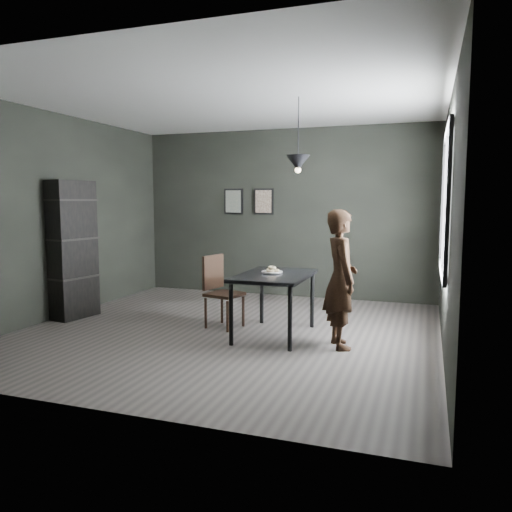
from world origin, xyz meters
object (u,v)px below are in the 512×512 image
(white_plate, at_px, (272,272))
(shelf_unit, at_px, (72,250))
(wood_chair, at_px, (219,286))
(pendant_lamp, at_px, (298,163))
(woman, at_px, (341,279))
(cafe_table, at_px, (274,280))

(white_plate, xyz_separation_m, shelf_unit, (-2.87, -0.06, 0.19))
(white_plate, xyz_separation_m, wood_chair, (-0.74, 0.12, -0.23))
(shelf_unit, relative_size, pendant_lamp, 2.18)
(woman, bearing_deg, shelf_unit, 62.01)
(white_plate, xyz_separation_m, pendant_lamp, (0.30, 0.03, 1.29))
(shelf_unit, bearing_deg, wood_chair, 14.59)
(wood_chair, bearing_deg, shelf_unit, -161.24)
(cafe_table, xyz_separation_m, white_plate, (-0.05, 0.07, 0.08))
(pendant_lamp, bearing_deg, wood_chair, 175.10)
(woman, xyz_separation_m, wood_chair, (-1.62, 0.39, -0.24))
(wood_chair, height_order, pendant_lamp, pendant_lamp)
(shelf_unit, bearing_deg, pendant_lamp, 11.35)
(white_plate, bearing_deg, woman, -16.93)
(white_plate, bearing_deg, cafe_table, -52.22)
(cafe_table, distance_m, woman, 0.85)
(cafe_table, bearing_deg, shelf_unit, 179.89)
(white_plate, relative_size, woman, 0.15)
(white_plate, height_order, pendant_lamp, pendant_lamp)
(woman, bearing_deg, white_plate, 48.20)
(woman, relative_size, wood_chair, 1.65)
(woman, distance_m, shelf_unit, 3.75)
(wood_chair, distance_m, shelf_unit, 2.17)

